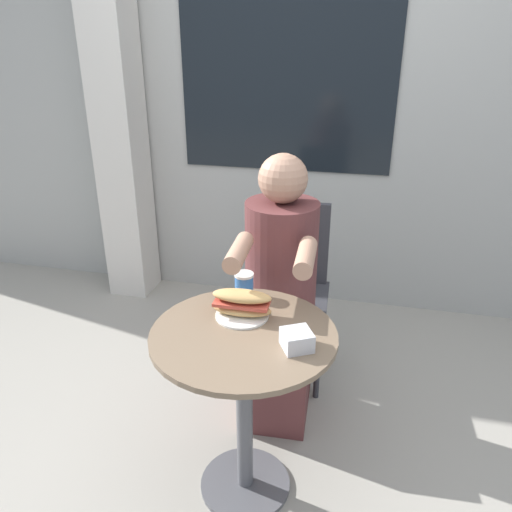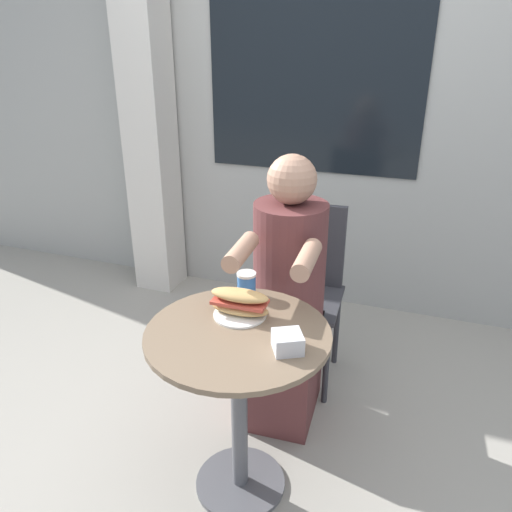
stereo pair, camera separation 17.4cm
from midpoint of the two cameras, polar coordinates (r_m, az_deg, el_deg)
ground_plane at (r=2.14m, az=-3.78°, el=-24.72°), size 8.00×8.00×0.00m
storefront_wall at (r=3.01m, az=4.93°, el=19.98°), size 8.00×0.09×2.80m
lattice_pillar at (r=3.23m, az=-17.16°, el=15.72°), size 0.26×0.26×2.40m
cafe_table at (r=1.79m, az=-4.23°, el=-13.96°), size 0.63×0.63×0.70m
diner_chair at (r=2.47m, az=2.01°, el=-2.19°), size 0.40×0.40×0.87m
seated_diner at (r=2.17m, az=0.37°, el=-5.98°), size 0.33×0.56×1.19m
sandwich_on_plate at (r=1.75m, az=-4.48°, el=-5.63°), size 0.21×0.19×0.10m
drink_cup at (r=1.88m, az=-4.02°, el=-3.32°), size 0.07×0.07×0.09m
napkin_box at (r=1.59m, az=1.53°, el=-9.65°), size 0.12×0.12×0.06m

